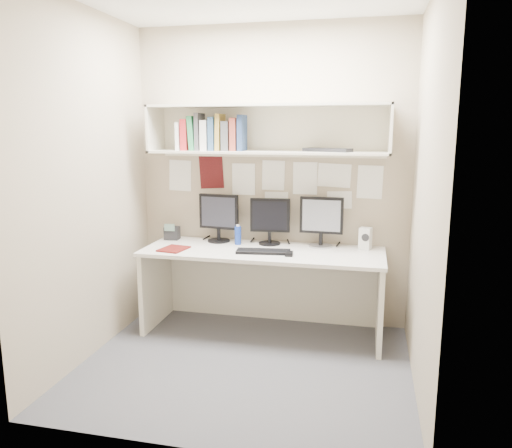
% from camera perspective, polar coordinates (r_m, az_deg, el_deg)
% --- Properties ---
extents(floor, '(2.40, 2.00, 0.01)m').
position_cam_1_polar(floor, '(3.83, -1.37, -15.94)').
color(floor, '#46454A').
rests_on(floor, ground).
extents(wall_back, '(2.40, 0.02, 2.60)m').
position_cam_1_polar(wall_back, '(4.41, 1.76, 5.34)').
color(wall_back, tan).
rests_on(wall_back, ground).
extents(wall_front, '(2.40, 0.02, 2.60)m').
position_cam_1_polar(wall_front, '(2.49, -7.14, 0.91)').
color(wall_front, tan).
rests_on(wall_front, ground).
extents(wall_left, '(0.02, 2.00, 2.60)m').
position_cam_1_polar(wall_left, '(3.91, -18.80, 4.04)').
color(wall_left, tan).
rests_on(wall_left, ground).
extents(wall_right, '(0.02, 2.00, 2.60)m').
position_cam_1_polar(wall_right, '(3.35, 18.85, 2.98)').
color(wall_right, tan).
rests_on(wall_right, ground).
extents(desk, '(2.00, 0.70, 0.73)m').
position_cam_1_polar(desk, '(4.27, 0.77, -7.69)').
color(desk, silver).
rests_on(desk, floor).
extents(overhead_hutch, '(2.00, 0.38, 0.40)m').
position_cam_1_polar(overhead_hutch, '(4.25, 1.42, 10.80)').
color(overhead_hutch, beige).
rests_on(overhead_hutch, wall_back).
extents(pinned_papers, '(1.92, 0.01, 0.48)m').
position_cam_1_polar(pinned_papers, '(4.41, 1.74, 4.68)').
color(pinned_papers, white).
rests_on(pinned_papers, wall_back).
extents(monitor_left, '(0.37, 0.20, 0.42)m').
position_cam_1_polar(monitor_left, '(4.44, -4.28, 0.97)').
color(monitor_left, black).
rests_on(monitor_left, desk).
extents(monitor_center, '(0.35, 0.19, 0.40)m').
position_cam_1_polar(monitor_center, '(4.33, 1.61, 0.60)').
color(monitor_center, black).
rests_on(monitor_center, desk).
extents(monitor_right, '(0.37, 0.20, 0.43)m').
position_cam_1_polar(monitor_right, '(4.26, 7.48, 0.51)').
color(monitor_right, '#A5A5AA').
rests_on(monitor_right, desk).
extents(keyboard, '(0.45, 0.20, 0.02)m').
position_cam_1_polar(keyboard, '(4.06, 0.84, -3.16)').
color(keyboard, black).
rests_on(keyboard, desk).
extents(mouse, '(0.07, 0.10, 0.03)m').
position_cam_1_polar(mouse, '(3.98, 3.80, -3.42)').
color(mouse, black).
rests_on(mouse, desk).
extents(speaker, '(0.11, 0.12, 0.18)m').
position_cam_1_polar(speaker, '(4.26, 12.39, -1.62)').
color(speaker, silver).
rests_on(speaker, desk).
extents(blue_bottle, '(0.06, 0.06, 0.18)m').
position_cam_1_polar(blue_bottle, '(4.34, -2.08, -1.27)').
color(blue_bottle, '#163297').
rests_on(blue_bottle, desk).
extents(maroon_notebook, '(0.24, 0.27, 0.01)m').
position_cam_1_polar(maroon_notebook, '(4.22, -9.39, -2.82)').
color(maroon_notebook, '#56110E').
rests_on(maroon_notebook, desk).
extents(desk_phone, '(0.13, 0.12, 0.15)m').
position_cam_1_polar(desk_phone, '(4.60, -9.57, -1.01)').
color(desk_phone, black).
rests_on(desk_phone, desk).
extents(book_stack, '(0.58, 0.19, 0.31)m').
position_cam_1_polar(book_stack, '(4.30, -5.08, 10.19)').
color(book_stack, white).
rests_on(book_stack, overhead_hutch).
extents(hutch_tray, '(0.41, 0.28, 0.03)m').
position_cam_1_polar(hutch_tray, '(4.13, 8.18, 8.38)').
color(hutch_tray, black).
rests_on(hutch_tray, overhead_hutch).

